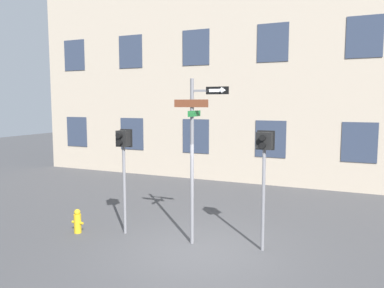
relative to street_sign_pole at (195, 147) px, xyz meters
The scene contains 6 objects.
ground_plane 2.50m from the street_sign_pole, 57.49° to the right, with size 60.00×60.00×0.00m, color #424244.
building_facade 8.51m from the street_sign_pole, 87.72° to the left, with size 24.00×0.63×11.94m.
street_sign_pole is the anchor object (origin of this frame).
pedestrian_signal_left 2.04m from the street_sign_pole, behind, with size 0.37×0.40×2.81m.
pedestrian_signal_right 1.67m from the street_sign_pole, ahead, with size 0.42×0.40×2.86m.
fire_hydrant 3.89m from the street_sign_pole, behind, with size 0.36×0.20×0.66m.
Camera 1 is at (3.22, -7.81, 3.49)m, focal length 35.00 mm.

